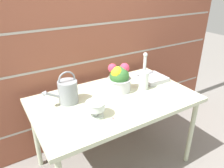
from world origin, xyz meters
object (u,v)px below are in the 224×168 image
(watering_can, at_px, (67,91))
(glass_decanter, at_px, (144,77))
(crystal_pedestal_bowl, at_px, (96,107))
(wire_tray, at_px, (152,79))
(flower_planter, at_px, (119,78))

(watering_can, xyz_separation_m, glass_decanter, (0.69, -0.14, 0.02))
(crystal_pedestal_bowl, distance_m, glass_decanter, 0.61)
(watering_can, height_order, glass_decanter, glass_decanter)
(glass_decanter, bearing_deg, wire_tray, 27.28)
(watering_can, xyz_separation_m, wire_tray, (0.89, -0.03, -0.09))
(crystal_pedestal_bowl, relative_size, glass_decanter, 0.43)
(glass_decanter, bearing_deg, flower_planter, 156.02)
(crystal_pedestal_bowl, xyz_separation_m, flower_planter, (0.38, 0.26, 0.04))
(crystal_pedestal_bowl, bearing_deg, watering_can, 108.29)
(watering_can, bearing_deg, glass_decanter, -11.15)
(flower_planter, bearing_deg, crystal_pedestal_bowl, -145.14)
(glass_decanter, xyz_separation_m, wire_tray, (0.21, 0.11, -0.11))
(flower_planter, bearing_deg, wire_tray, 1.81)
(watering_can, xyz_separation_m, flower_planter, (0.48, -0.04, 0.02))
(crystal_pedestal_bowl, bearing_deg, flower_planter, 34.86)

